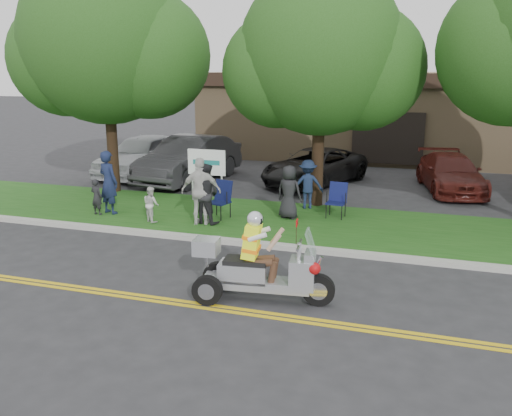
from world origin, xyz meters
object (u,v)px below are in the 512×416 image
(spectator_adult_left, at_px, (109,182))
(spectator_adult_mid, at_px, (206,193))
(parked_car_left, at_px, (189,159))
(parked_car_right, at_px, (451,173))
(spectator_adult_right, at_px, (201,191))
(lawn_chair_a, at_px, (221,197))
(parked_car_far_left, at_px, (143,155))
(parked_car_mid, at_px, (315,167))
(lawn_chair_b, at_px, (337,198))
(trike_scooter, at_px, (257,270))

(spectator_adult_left, xyz_separation_m, spectator_adult_mid, (3.07, -0.11, -0.09))
(spectator_adult_left, relative_size, parked_car_left, 0.35)
(spectator_adult_mid, height_order, parked_car_right, spectator_adult_mid)
(spectator_adult_right, bearing_deg, lawn_chair_a, -120.40)
(parked_car_far_left, xyz_separation_m, parked_car_right, (11.71, 0.73, -0.19))
(spectator_adult_left, distance_m, parked_car_mid, 7.90)
(spectator_adult_left, relative_size, parked_car_far_left, 0.38)
(spectator_adult_mid, distance_m, parked_car_right, 9.33)
(lawn_chair_a, xyz_separation_m, parked_car_right, (6.28, 6.03, -0.06))
(spectator_adult_left, relative_size, parked_car_mid, 0.39)
(lawn_chair_a, relative_size, parked_car_far_left, 0.22)
(lawn_chair_b, bearing_deg, spectator_adult_mid, -147.13)
(spectator_adult_mid, bearing_deg, parked_car_left, -52.71)
(lawn_chair_b, height_order, parked_car_right, parked_car_right)
(lawn_chair_a, height_order, lawn_chair_b, lawn_chair_a)
(trike_scooter, bearing_deg, spectator_adult_left, 136.92)
(spectator_adult_right, bearing_deg, trike_scooter, 111.75)
(trike_scooter, relative_size, spectator_adult_right, 1.45)
(spectator_adult_mid, xyz_separation_m, spectator_adult_right, (-0.07, -0.13, 0.08))
(spectator_adult_mid, bearing_deg, lawn_chair_a, -95.94)
(lawn_chair_a, distance_m, spectator_adult_left, 3.31)
(spectator_adult_left, height_order, spectator_adult_mid, spectator_adult_left)
(parked_car_left, bearing_deg, parked_car_far_left, 174.27)
(spectator_adult_right, bearing_deg, spectator_adult_mid, -131.74)
(spectator_adult_left, bearing_deg, lawn_chair_a, -151.84)
(parked_car_left, bearing_deg, spectator_adult_mid, -53.61)
(parked_car_left, distance_m, parked_car_right, 9.50)
(spectator_adult_mid, height_order, parked_car_left, spectator_adult_mid)
(parked_car_far_left, relative_size, parked_car_right, 1.11)
(spectator_adult_left, bearing_deg, parked_car_left, -73.08)
(trike_scooter, bearing_deg, spectator_adult_mid, 116.87)
(parked_car_right, bearing_deg, spectator_adult_left, -157.37)
(lawn_chair_b, height_order, spectator_adult_right, spectator_adult_right)
(parked_car_left, height_order, parked_car_mid, parked_car_left)
(parked_car_mid, bearing_deg, spectator_adult_left, -105.93)
(parked_car_far_left, bearing_deg, parked_car_left, -8.51)
(lawn_chair_a, relative_size, parked_car_mid, 0.22)
(parked_car_left, height_order, parked_car_right, parked_car_left)
(spectator_adult_right, height_order, parked_car_far_left, spectator_adult_right)
(trike_scooter, height_order, lawn_chair_a, trike_scooter)
(spectator_adult_left, height_order, parked_car_mid, spectator_adult_left)
(parked_car_mid, bearing_deg, lawn_chair_a, -83.60)
(spectator_adult_mid, height_order, parked_car_mid, spectator_adult_mid)
(parked_car_mid, bearing_deg, spectator_adult_mid, -83.61)
(spectator_adult_right, distance_m, parked_car_right, 9.47)
(trike_scooter, bearing_deg, parked_car_mid, 89.30)
(parked_car_far_left, height_order, parked_car_right, parked_car_far_left)
(spectator_adult_left, xyz_separation_m, parked_car_mid, (4.75, 6.30, -0.36))
(lawn_chair_a, height_order, parked_car_mid, parked_car_mid)
(lawn_chair_a, xyz_separation_m, parked_car_mid, (1.50, 5.73, -0.04))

